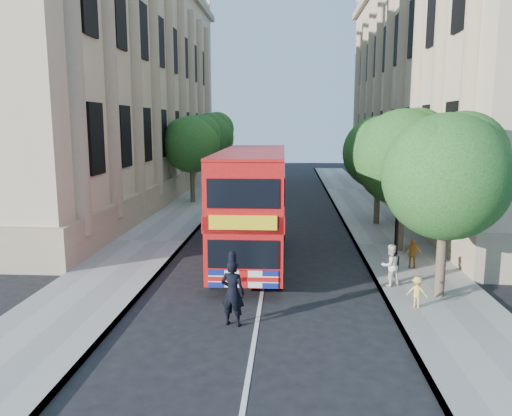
% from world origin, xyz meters
% --- Properties ---
extents(ground, '(120.00, 120.00, 0.00)m').
position_xyz_m(ground, '(0.00, 0.00, 0.00)').
color(ground, black).
rests_on(ground, ground).
extents(pavement_right, '(3.50, 80.00, 0.12)m').
position_xyz_m(pavement_right, '(5.75, 10.00, 0.06)').
color(pavement_right, gray).
rests_on(pavement_right, ground).
extents(pavement_left, '(3.50, 80.00, 0.12)m').
position_xyz_m(pavement_left, '(-5.75, 10.00, 0.06)').
color(pavement_left, gray).
rests_on(pavement_left, ground).
extents(building_right, '(12.00, 38.00, 18.00)m').
position_xyz_m(building_right, '(13.80, 24.00, 9.00)').
color(building_right, tan).
rests_on(building_right, ground).
extents(building_left, '(12.00, 38.00, 18.00)m').
position_xyz_m(building_left, '(-13.80, 24.00, 9.00)').
color(building_left, tan).
rests_on(building_left, ground).
extents(tree_right_near, '(4.00, 4.00, 6.08)m').
position_xyz_m(tree_right_near, '(5.84, 3.03, 4.25)').
color(tree_right_near, '#473828').
rests_on(tree_right_near, ground).
extents(tree_right_mid, '(4.20, 4.20, 6.37)m').
position_xyz_m(tree_right_mid, '(5.84, 9.03, 4.45)').
color(tree_right_mid, '#473828').
rests_on(tree_right_mid, ground).
extents(tree_right_far, '(4.00, 4.00, 6.15)m').
position_xyz_m(tree_right_far, '(5.84, 15.03, 4.31)').
color(tree_right_far, '#473828').
rests_on(tree_right_far, ground).
extents(tree_left_far, '(4.00, 4.00, 6.30)m').
position_xyz_m(tree_left_far, '(-5.96, 22.03, 4.44)').
color(tree_left_far, '#473828').
rests_on(tree_left_far, ground).
extents(tree_left_back, '(4.20, 4.20, 6.65)m').
position_xyz_m(tree_left_back, '(-5.96, 30.03, 4.71)').
color(tree_left_back, '#473828').
rests_on(tree_left_back, ground).
extents(lamp_post, '(0.32, 0.32, 5.16)m').
position_xyz_m(lamp_post, '(5.00, 6.00, 2.51)').
color(lamp_post, black).
rests_on(lamp_post, pavement_right).
extents(double_decker_bus, '(2.73, 9.80, 4.51)m').
position_xyz_m(double_decker_bus, '(-0.61, 7.21, 2.49)').
color(double_decker_bus, '#B40D0C').
rests_on(double_decker_bus, ground).
extents(box_van, '(2.17, 4.52, 2.51)m').
position_xyz_m(box_van, '(-2.29, 14.10, 1.23)').
color(box_van, black).
rests_on(box_van, ground).
extents(police_constable, '(0.80, 0.63, 1.92)m').
position_xyz_m(police_constable, '(-0.68, 0.47, 0.96)').
color(police_constable, black).
rests_on(police_constable, ground).
extents(woman_pedestrian, '(0.88, 0.80, 1.46)m').
position_xyz_m(woman_pedestrian, '(4.40, 3.97, 0.85)').
color(woman_pedestrian, white).
rests_on(woman_pedestrian, pavement_right).
extents(child_a, '(0.73, 0.43, 1.16)m').
position_xyz_m(child_a, '(5.70, 6.19, 0.70)').
color(child_a, orange).
rests_on(child_a, pavement_right).
extents(child_b, '(0.70, 0.53, 0.96)m').
position_xyz_m(child_b, '(4.83, 1.95, 0.60)').
color(child_b, '#DFBB4C').
rests_on(child_b, pavement_right).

